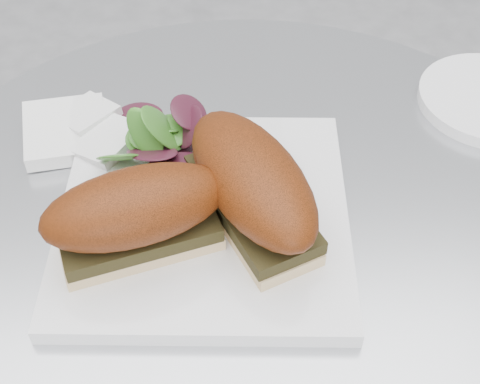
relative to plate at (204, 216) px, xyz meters
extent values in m
cylinder|color=silver|center=(0.04, -0.01, -0.02)|extent=(0.70, 0.70, 0.02)
cube|color=white|center=(0.00, 0.00, 0.00)|extent=(0.28, 0.28, 0.02)
cube|color=#D9BC88|center=(-0.06, -0.04, 0.01)|extent=(0.14, 0.09, 0.01)
cube|color=black|center=(-0.06, -0.04, 0.03)|extent=(0.14, 0.09, 0.01)
ellipsoid|color=#5F2309|center=(-0.06, -0.04, 0.06)|extent=(0.17, 0.11, 0.06)
cube|color=#D9BC88|center=(0.04, -0.01, 0.01)|extent=(0.11, 0.16, 0.01)
cube|color=black|center=(0.04, -0.01, 0.03)|extent=(0.11, 0.16, 0.01)
ellipsoid|color=#5F2309|center=(0.04, -0.01, 0.06)|extent=(0.14, 0.19, 0.06)
camera|label=1|loc=(0.00, -0.40, 0.46)|focal=50.00mm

